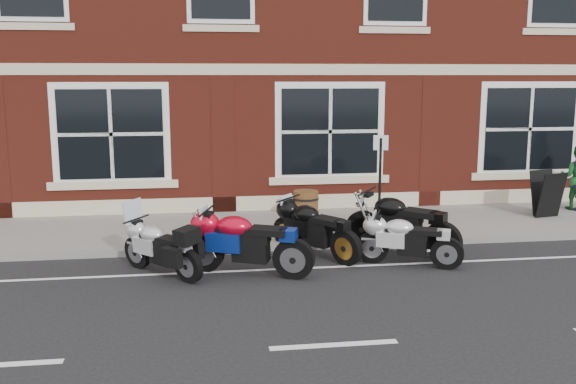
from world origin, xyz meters
name	(u,v)px	position (x,y,z in m)	size (l,w,h in m)	color
ground	(296,272)	(0.00, 0.00, 0.00)	(80.00, 80.00, 0.00)	black
sidewalk	(275,228)	(0.00, 3.00, 0.06)	(30.00, 3.00, 0.12)	slate
kerb	(285,247)	(0.00, 1.42, 0.06)	(30.00, 0.16, 0.12)	slate
moto_touring_silver	(161,245)	(-2.24, 0.22, 0.49)	(1.34, 1.42, 1.21)	black
moto_sport_red	(246,241)	(-0.84, 0.00, 0.58)	(2.12, 1.01, 1.01)	black
moto_sport_black	(315,227)	(0.48, 0.91, 0.54)	(1.35, 1.78, 0.95)	black
moto_sport_silver	(407,239)	(1.97, 0.12, 0.48)	(1.71, 0.91, 0.83)	black
moto_naked_black	(400,221)	(2.11, 0.96, 0.60)	(1.76, 1.71, 1.04)	black
a_board_sign	(547,194)	(6.18, 2.97, 0.64)	(0.62, 0.41, 1.04)	black
barrel_planter	(306,205)	(0.74, 3.42, 0.44)	(0.58, 0.58, 0.65)	#433211
parking_sign	(380,179)	(1.90, 1.66, 1.28)	(0.28, 0.10, 2.01)	black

